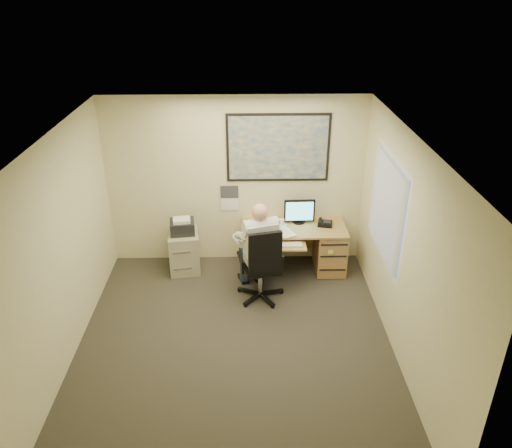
{
  "coord_description": "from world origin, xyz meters",
  "views": [
    {
      "loc": [
        0.16,
        -4.96,
        4.26
      ],
      "look_at": [
        0.3,
        1.3,
        1.09
      ],
      "focal_mm": 35.0,
      "sensor_mm": 36.0,
      "label": 1
    }
  ],
  "objects_px": {
    "desk": "(314,243)",
    "office_chair": "(259,278)",
    "filing_cabinet": "(184,248)",
    "person": "(260,252)"
  },
  "relations": [
    {
      "from": "desk",
      "to": "office_chair",
      "type": "xyz_separation_m",
      "value": [
        -0.89,
        -0.85,
        -0.1
      ]
    },
    {
      "from": "filing_cabinet",
      "to": "person",
      "type": "distance_m",
      "value": 1.45
    },
    {
      "from": "office_chair",
      "to": "person",
      "type": "xyz_separation_m",
      "value": [
        0.01,
        0.08,
        0.39
      ]
    },
    {
      "from": "desk",
      "to": "person",
      "type": "height_order",
      "value": "person"
    },
    {
      "from": "office_chair",
      "to": "person",
      "type": "bearing_deg",
      "value": 68.53
    },
    {
      "from": "desk",
      "to": "person",
      "type": "bearing_deg",
      "value": -139.12
    },
    {
      "from": "filing_cabinet",
      "to": "office_chair",
      "type": "relative_size",
      "value": 0.76
    },
    {
      "from": "person",
      "to": "office_chair",
      "type": "bearing_deg",
      "value": -115.68
    },
    {
      "from": "desk",
      "to": "office_chair",
      "type": "distance_m",
      "value": 1.23
    },
    {
      "from": "filing_cabinet",
      "to": "desk",
      "type": "bearing_deg",
      "value": -7.97
    }
  ]
}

